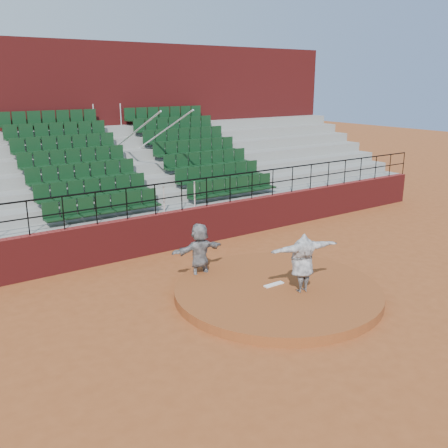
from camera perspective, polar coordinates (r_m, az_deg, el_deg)
The scene contains 9 objects.
ground at distance 13.55m, azimuth 6.10°, elevation -8.12°, with size 90.00×90.00×0.00m, color brown.
pitchers_mound at distance 13.50m, azimuth 6.12°, elevation -7.63°, with size 5.50×5.50×0.25m, color brown.
pitching_rubber at distance 13.55m, azimuth 5.72°, elevation -6.89°, with size 0.60×0.15×0.03m, color white.
boundary_wall at distance 17.17m, azimuth -4.77°, elevation -0.51°, with size 24.00×0.30×1.30m, color maroon.
wall_railing at distance 16.83m, azimuth -4.88°, elevation 4.00°, with size 24.04×0.05×1.03m.
seating_deck at distance 20.12m, azimuth -10.06°, elevation 4.12°, with size 24.00×5.97×4.63m.
press_box_facade at distance 23.44m, azimuth -14.49°, elevation 10.73°, with size 24.00×3.00×7.10m, color maroon.
pitcher at distance 12.99m, azimuth 8.95°, elevation -4.38°, with size 1.93×0.53×1.57m, color black.
fielder at distance 14.13m, azimuth -2.82°, elevation -3.26°, with size 1.59×0.51×1.71m, color black.
Camera 1 is at (-8.18, -9.28, 5.53)m, focal length 40.00 mm.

